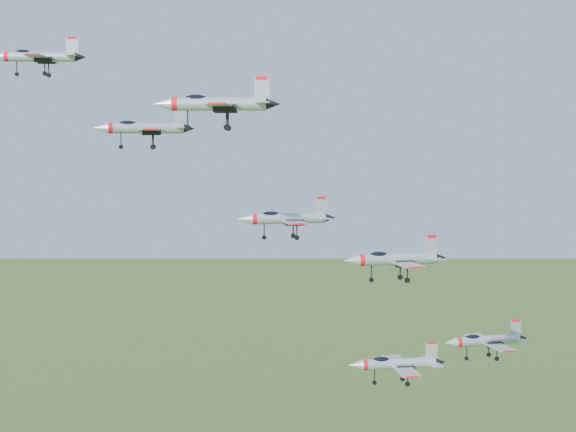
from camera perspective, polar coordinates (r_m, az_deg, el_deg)
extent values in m
cylinder|color=#A3AAB0|center=(112.63, -17.22, 10.77)|extent=(9.27, 1.83, 1.33)
cone|color=black|center=(111.55, -14.51, 10.89)|extent=(1.49, 1.21, 1.13)
ellipsoid|color=black|center=(113.22, -18.35, 10.96)|extent=(2.30, 1.08, 0.84)
cube|color=#A3AAB0|center=(109.79, -17.46, 10.79)|extent=(2.59, 4.62, 0.14)
cube|color=#A3AAB0|center=(115.34, -16.78, 10.50)|extent=(2.59, 4.62, 0.14)
cube|color=#A3AAB0|center=(111.92, -15.10, 11.57)|extent=(1.54, 0.21, 2.15)
cube|color=red|center=(112.06, -15.11, 12.14)|extent=(1.13, 0.20, 0.36)
cylinder|color=#A3AAB0|center=(94.95, -10.06, 6.17)|extent=(8.73, 2.06, 1.25)
cone|color=#A3AAB0|center=(94.89, -13.21, 6.12)|extent=(1.84, 1.41, 1.25)
cone|color=black|center=(95.28, -7.04, 6.20)|extent=(1.44, 1.18, 1.06)
ellipsoid|color=black|center=(94.90, -11.35, 6.43)|extent=(2.19, 1.09, 0.79)
cube|color=#A3AAB0|center=(92.26, -9.87, 6.07)|extent=(2.60, 4.42, 0.13)
cube|color=#A3AAB0|center=(97.64, -10.01, 5.98)|extent=(2.60, 4.42, 0.13)
cube|color=#A3AAB0|center=(95.23, -7.68, 6.97)|extent=(1.45, 0.25, 2.02)
cube|color=red|center=(95.29, -7.69, 7.61)|extent=(1.07, 0.23, 0.34)
cylinder|color=#A3AAB0|center=(80.11, -4.93, 7.94)|extent=(9.41, 2.35, 1.35)
cone|color=#A3AAB0|center=(80.72, -8.93, 7.88)|extent=(2.00, 1.54, 1.35)
cone|color=black|center=(79.90, -1.04, 7.97)|extent=(1.57, 1.30, 1.14)
ellipsoid|color=black|center=(80.34, -6.57, 8.28)|extent=(2.37, 1.21, 0.85)
cube|color=#A3AAB0|center=(77.20, -4.94, 7.88)|extent=(2.86, 4.79, 0.14)
cube|color=#A3AAB0|center=(82.97, -4.64, 7.65)|extent=(2.86, 4.79, 0.14)
cube|color=#A3AAB0|center=(80.01, -1.87, 8.97)|extent=(1.56, 0.29, 2.17)
cube|color=red|center=(80.10, -1.87, 9.78)|extent=(1.15, 0.27, 0.36)
cylinder|color=#A3AAB0|center=(108.21, 0.04, -0.17)|extent=(10.11, 2.16, 1.45)
cone|color=#A3AAB0|center=(107.23, -3.12, -0.22)|extent=(2.11, 1.59, 1.45)
cone|color=black|center=(109.47, 3.02, -0.13)|extent=(1.65, 1.34, 1.23)
ellipsoid|color=black|center=(107.73, -1.24, 0.09)|extent=(2.52, 1.22, 0.92)
cube|color=#A3AAB0|center=(105.23, 0.49, -0.46)|extent=(2.91, 5.08, 0.16)
cube|color=#A3AAB0|center=(111.33, -0.15, -0.19)|extent=(2.91, 5.08, 0.16)
cube|color=#A3AAB0|center=(109.06, 2.40, 0.65)|extent=(1.68, 0.25, 2.34)
cube|color=red|center=(108.99, 2.40, 1.29)|extent=(1.23, 0.24, 0.39)
cylinder|color=#A3AAB0|center=(92.33, 7.77, -3.05)|extent=(9.28, 2.25, 1.33)
cone|color=#A3AAB0|center=(90.55, 4.49, -3.17)|extent=(1.96, 1.51, 1.33)
cone|color=black|center=(94.30, 10.79, -2.93)|extent=(1.54, 1.27, 1.13)
ellipsoid|color=black|center=(91.50, 6.45, -2.79)|extent=(2.33, 1.18, 0.84)
cube|color=#A3AAB0|center=(89.79, 8.53, -3.44)|extent=(2.79, 4.71, 0.14)
cube|color=#A3AAB0|center=(95.09, 7.28, -2.98)|extent=(2.79, 4.71, 0.14)
cube|color=#A3AAB0|center=(93.70, 10.18, -2.12)|extent=(1.54, 0.28, 2.14)
cube|color=red|center=(93.57, 10.19, -1.44)|extent=(1.13, 0.26, 0.36)
cylinder|color=#A3AAB0|center=(104.01, 7.88, -10.35)|extent=(9.42, 1.50, 1.36)
cone|color=#A3AAB0|center=(102.67, 4.80, -10.52)|extent=(1.90, 1.39, 1.36)
cone|color=black|center=(105.56, 10.77, -10.16)|extent=(1.48, 1.18, 1.15)
ellipsoid|color=black|center=(103.29, 6.64, -10.15)|extent=(2.31, 1.01, 0.86)
cube|color=#A3AAB0|center=(101.42, 8.45, -10.90)|extent=(2.47, 4.63, 0.15)
cube|color=#A3AAB0|center=(106.85, 7.56, -10.09)|extent=(2.47, 4.63, 0.15)
cube|color=#A3AAB0|center=(104.86, 10.17, -9.46)|extent=(1.57, 0.15, 2.19)
cube|color=red|center=(104.59, 10.18, -8.85)|extent=(1.15, 0.16, 0.37)
cylinder|color=#A3AAB0|center=(123.24, 14.01, -8.58)|extent=(10.14, 2.72, 1.45)
cone|color=#A3AAB0|center=(120.56, 11.45, -8.83)|extent=(2.18, 1.70, 1.45)
cone|color=black|center=(126.04, 16.35, -8.33)|extent=(1.71, 1.42, 1.23)
ellipsoid|color=black|center=(122.00, 12.99, -8.43)|extent=(2.57, 1.35, 0.92)
cube|color=#A3AAB0|center=(120.75, 14.81, -9.00)|extent=(3.17, 5.20, 0.16)
cube|color=#A3AAB0|center=(126.09, 13.42, -8.40)|extent=(3.17, 5.20, 0.16)
cube|color=#A3AAB0|center=(125.10, 15.88, -7.71)|extent=(1.68, 0.35, 2.34)
cube|color=red|center=(124.85, 15.89, -7.16)|extent=(1.24, 0.31, 0.39)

